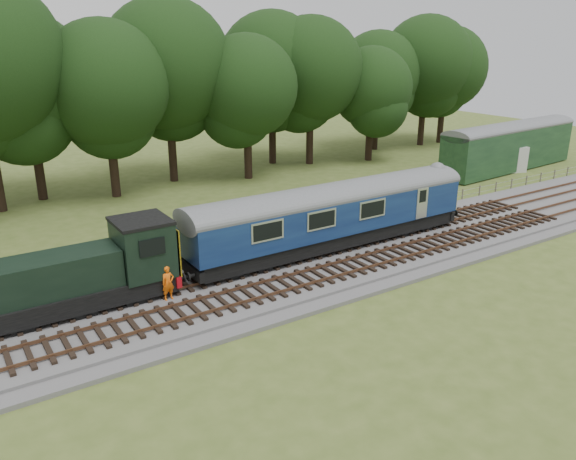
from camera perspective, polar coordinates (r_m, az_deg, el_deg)
ground at (r=31.61m, az=4.58°, el=-3.44°), size 120.00×120.00×0.00m
ballast at (r=31.55m, az=4.58°, el=-3.15°), size 70.00×7.00×0.35m
track_north at (r=32.49m, az=3.09°, el=-1.98°), size 67.20×2.40×0.21m
track_south at (r=30.31m, az=6.44°, el=-3.68°), size 67.20×2.40×0.21m
fence at (r=35.02m, az=0.08°, el=-1.09°), size 64.00×0.12×1.00m
tree_line at (r=49.94m, az=-11.06°, el=4.74°), size 70.00×8.00×18.00m
dmu_railcar at (r=32.32m, az=4.52°, el=1.98°), size 18.05×2.86×3.88m
shunter_loco at (r=26.86m, az=-19.86°, el=-4.22°), size 8.91×2.60×3.38m
worker at (r=26.88m, az=-12.09°, el=-5.28°), size 0.64×0.45×1.68m
parked_coach at (r=57.46m, az=21.60°, el=8.14°), size 17.40×4.30×4.40m
shed at (r=57.02m, az=17.97°, el=7.20°), size 3.51×3.51×2.44m
caravan at (r=56.50m, az=20.55°, el=6.77°), size 5.32×3.64×2.37m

